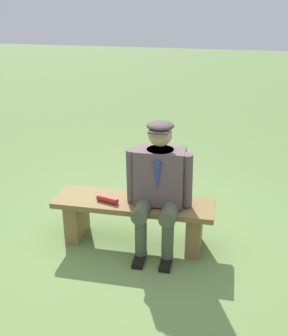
{
  "coord_description": "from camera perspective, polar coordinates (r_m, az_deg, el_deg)",
  "views": [
    {
      "loc": [
        -0.82,
        3.49,
        2.33
      ],
      "look_at": [
        -0.1,
        0.0,
        0.81
      ],
      "focal_mm": 45.0,
      "sensor_mm": 36.0,
      "label": 1
    }
  ],
  "objects": [
    {
      "name": "rolled_magazine",
      "position": [
        4.02,
        -4.98,
        -4.29
      ],
      "size": [
        0.22,
        0.11,
        0.06
      ],
      "primitive_type": "cylinder",
      "rotation": [
        0.0,
        1.57,
        -0.28
      ],
      "color": "#B21E1E",
      "rests_on": "bench"
    },
    {
      "name": "bench",
      "position": [
        4.12,
        -1.36,
        -6.3
      ],
      "size": [
        1.54,
        0.44,
        0.46
      ],
      "color": "brown",
      "rests_on": "ground"
    },
    {
      "name": "ground_plane",
      "position": [
        4.28,
        -1.32,
        -9.91
      ],
      "size": [
        30.0,
        30.0,
        0.0
      ],
      "primitive_type": "plane",
      "color": "#627F42"
    },
    {
      "name": "seated_man",
      "position": [
        3.85,
        2.0,
        -2.03
      ],
      "size": [
        0.63,
        0.58,
        1.27
      ],
      "color": "#574449",
      "rests_on": "ground"
    }
  ]
}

